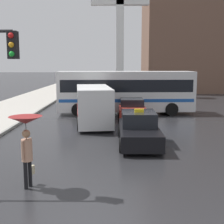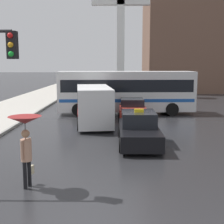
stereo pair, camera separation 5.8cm
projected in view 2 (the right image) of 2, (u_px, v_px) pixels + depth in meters
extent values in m
cube|color=black|center=(139.00, 134.00, 14.81)|extent=(1.80, 4.55, 0.70)
cube|color=black|center=(139.00, 119.00, 14.94)|extent=(1.58, 2.05, 0.67)
cylinder|color=black|center=(161.00, 146.00, 13.44)|extent=(0.20, 0.60, 0.60)
cylinder|color=black|center=(121.00, 146.00, 13.46)|extent=(0.20, 0.60, 0.60)
cylinder|color=black|center=(153.00, 132.00, 16.23)|extent=(0.20, 0.60, 0.60)
cylinder|color=black|center=(120.00, 132.00, 16.25)|extent=(0.20, 0.60, 0.60)
cube|color=yellow|center=(139.00, 111.00, 14.65)|extent=(0.44, 0.16, 0.16)
cube|color=#A52D23|center=(132.00, 111.00, 21.92)|extent=(1.80, 4.56, 0.72)
cube|color=black|center=(132.00, 102.00, 22.06)|extent=(1.58, 2.05, 0.50)
cylinder|color=black|center=(146.00, 118.00, 20.55)|extent=(0.20, 0.60, 0.60)
cylinder|color=black|center=(120.00, 118.00, 20.57)|extent=(0.20, 0.60, 0.60)
cylinder|color=black|center=(142.00, 111.00, 23.34)|extent=(0.20, 0.60, 0.60)
cylinder|color=black|center=(120.00, 111.00, 23.36)|extent=(0.20, 0.60, 0.60)
cube|color=silver|center=(94.00, 105.00, 19.51)|extent=(2.66, 5.69, 2.23)
cube|color=black|center=(94.00, 98.00, 19.45)|extent=(2.62, 5.26, 0.57)
cube|color=red|center=(94.00, 109.00, 19.55)|extent=(2.65, 5.48, 0.14)
cylinder|color=black|center=(112.00, 124.00, 18.14)|extent=(0.28, 0.65, 0.63)
cylinder|color=black|center=(79.00, 125.00, 17.93)|extent=(0.28, 0.65, 0.63)
cylinder|color=black|center=(106.00, 115.00, 21.37)|extent=(0.28, 0.65, 0.63)
cylinder|color=black|center=(79.00, 116.00, 21.16)|extent=(0.28, 0.65, 0.63)
cube|color=silver|center=(126.00, 91.00, 24.00)|extent=(10.38, 2.97, 2.99)
cube|color=black|center=(126.00, 85.00, 23.93)|extent=(9.87, 2.96, 0.91)
cube|color=#194C9E|center=(126.00, 99.00, 24.09)|extent=(10.08, 2.98, 0.24)
cylinder|color=black|center=(78.00, 110.00, 22.88)|extent=(0.97, 0.32, 0.96)
cylinder|color=black|center=(81.00, 106.00, 25.25)|extent=(0.97, 0.32, 0.96)
cylinder|color=black|center=(172.00, 109.00, 23.12)|extent=(0.97, 0.32, 0.96)
cylinder|color=black|center=(165.00, 105.00, 25.49)|extent=(0.97, 0.32, 0.96)
cylinder|color=black|center=(25.00, 175.00, 9.47)|extent=(0.15, 0.15, 0.85)
cylinder|color=black|center=(29.00, 173.00, 9.68)|extent=(0.15, 0.15, 0.85)
cylinder|color=tan|center=(26.00, 150.00, 9.46)|extent=(0.43, 0.43, 0.68)
sphere|color=#997051|center=(25.00, 134.00, 9.38)|extent=(0.25, 0.25, 0.25)
cylinder|color=tan|center=(22.00, 150.00, 9.26)|extent=(0.09, 0.09, 0.57)
cylinder|color=tan|center=(30.00, 147.00, 9.64)|extent=(0.09, 0.09, 0.57)
cone|color=maroon|center=(25.00, 120.00, 9.32)|extent=(1.00, 1.00, 0.22)
cylinder|color=black|center=(25.00, 131.00, 9.37)|extent=(0.02, 0.02, 0.69)
cube|color=#BFB28C|center=(31.00, 170.00, 9.85)|extent=(0.16, 0.20, 0.28)
cube|color=black|center=(12.00, 45.00, 9.09)|extent=(0.28, 0.28, 0.80)
sphere|color=red|center=(10.00, 35.00, 8.89)|extent=(0.16, 0.16, 0.16)
sphere|color=orange|center=(11.00, 45.00, 8.93)|extent=(0.16, 0.16, 0.16)
sphere|color=green|center=(11.00, 54.00, 8.97)|extent=(0.16, 0.16, 0.16)
cube|color=white|center=(121.00, 31.00, 36.88)|extent=(0.90, 0.90, 15.42)
cube|color=white|center=(121.00, 1.00, 36.37)|extent=(6.79, 0.90, 0.90)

